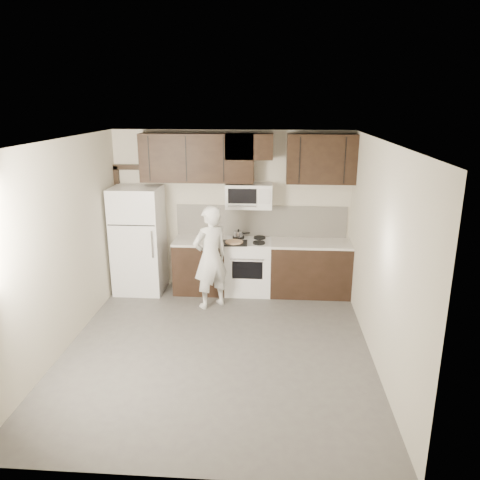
# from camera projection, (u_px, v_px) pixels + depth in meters

# --- Properties ---
(floor) EXTENTS (4.50, 4.50, 0.00)m
(floor) POSITION_uv_depth(u_px,v_px,m) (218.00, 348.00, 6.22)
(floor) COLOR #524F4D
(floor) RESTS_ON ground
(back_wall) EXTENTS (4.00, 0.00, 4.00)m
(back_wall) POSITION_uv_depth(u_px,v_px,m) (232.00, 211.00, 7.98)
(back_wall) COLOR beige
(back_wall) RESTS_ON ground
(ceiling) EXTENTS (4.50, 4.50, 0.00)m
(ceiling) POSITION_uv_depth(u_px,v_px,m) (215.00, 141.00, 5.44)
(ceiling) COLOR white
(ceiling) RESTS_ON back_wall
(counter_run) EXTENTS (2.95, 0.64, 0.91)m
(counter_run) POSITION_uv_depth(u_px,v_px,m) (266.00, 267.00, 7.90)
(counter_run) COLOR black
(counter_run) RESTS_ON floor
(stove) EXTENTS (0.76, 0.66, 0.94)m
(stove) POSITION_uv_depth(u_px,v_px,m) (248.00, 266.00, 7.92)
(stove) COLOR white
(stove) RESTS_ON floor
(backsplash) EXTENTS (2.90, 0.02, 0.54)m
(backsplash) POSITION_uv_depth(u_px,v_px,m) (261.00, 221.00, 7.98)
(backsplash) COLOR silver
(backsplash) RESTS_ON counter_run
(upper_cabinets) EXTENTS (3.48, 0.35, 0.78)m
(upper_cabinets) POSITION_uv_depth(u_px,v_px,m) (244.00, 157.00, 7.53)
(upper_cabinets) COLOR black
(upper_cabinets) RESTS_ON back_wall
(microwave) EXTENTS (0.76, 0.42, 0.40)m
(microwave) POSITION_uv_depth(u_px,v_px,m) (249.00, 196.00, 7.69)
(microwave) COLOR white
(microwave) RESTS_ON upper_cabinets
(refrigerator) EXTENTS (0.80, 0.76, 1.80)m
(refrigerator) POSITION_uv_depth(u_px,v_px,m) (139.00, 240.00, 7.87)
(refrigerator) COLOR white
(refrigerator) RESTS_ON floor
(door_trim) EXTENTS (0.50, 0.08, 2.12)m
(door_trim) POSITION_uv_depth(u_px,v_px,m) (122.00, 215.00, 8.10)
(door_trim) COLOR black
(door_trim) RESTS_ON floor
(saucepan) EXTENTS (0.28, 0.16, 0.16)m
(saucepan) POSITION_uv_depth(u_px,v_px,m) (238.00, 234.00, 7.93)
(saucepan) COLOR silver
(saucepan) RESTS_ON stove
(baking_tray) EXTENTS (0.44, 0.34, 0.02)m
(baking_tray) POSITION_uv_depth(u_px,v_px,m) (234.00, 243.00, 7.63)
(baking_tray) COLOR black
(baking_tray) RESTS_ON counter_run
(pizza) EXTENTS (0.30, 0.30, 0.02)m
(pizza) POSITION_uv_depth(u_px,v_px,m) (234.00, 242.00, 7.62)
(pizza) COLOR beige
(pizza) RESTS_ON baking_tray
(person) EXTENTS (0.71, 0.68, 1.64)m
(person) POSITION_uv_depth(u_px,v_px,m) (211.00, 257.00, 7.25)
(person) COLOR white
(person) RESTS_ON floor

